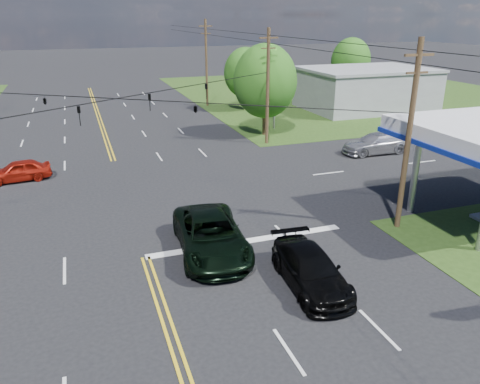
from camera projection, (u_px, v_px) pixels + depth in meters
name	position (u px, v px, depth m)	size (l,w,h in m)	color
ground	(125.00, 197.00, 28.48)	(280.00, 280.00, 0.00)	black
grass_ne	(347.00, 92.00, 67.54)	(46.00, 48.00, 0.03)	#243D13
stop_bar	(248.00, 241.00, 22.97)	(10.00, 0.50, 0.02)	silver
retail_ne	(366.00, 90.00, 54.63)	(14.00, 10.00, 4.40)	gray
pole_se	(409.00, 135.00, 22.82)	(1.60, 0.28, 9.50)	#3B2819
pole_ne	(268.00, 86.00, 38.70)	(1.60, 0.28, 9.50)	#3B2819
pole_right_far	(206.00, 62.00, 55.37)	(1.60, 0.28, 10.00)	#3B2819
span_wire_signals	(116.00, 99.00, 26.35)	(26.00, 18.00, 1.13)	black
power_lines	(115.00, 53.00, 23.66)	(26.04, 100.00, 0.64)	black
tree_right_a	(265.00, 81.00, 41.67)	(5.70, 5.70, 8.18)	#3B2819
tree_right_b	(246.00, 73.00, 53.26)	(4.94, 4.94, 7.09)	#3B2819
tree_far_r	(351.00, 61.00, 63.85)	(5.32, 5.32, 7.63)	#3B2819
pickup_dkgreen	(211.00, 235.00, 21.60)	(2.95, 6.41, 1.78)	black
suv_black	(311.00, 269.00, 18.98)	(2.09, 5.14, 1.49)	black
sedan_red	(18.00, 171.00, 31.13)	(1.65, 4.10, 1.40)	maroon
sedan_far	(376.00, 143.00, 37.34)	(2.24, 5.52, 1.60)	#A2A1A6
polesign_ne	(275.00, 70.00, 43.73)	(2.03, 0.38, 7.33)	#A5A5AA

